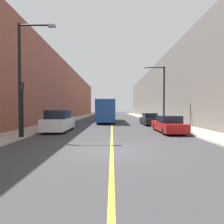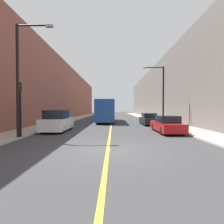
{
  "view_description": "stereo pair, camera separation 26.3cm",
  "coord_description": "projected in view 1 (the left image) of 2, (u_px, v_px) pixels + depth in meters",
  "views": [
    {
      "loc": [
        0.01,
        -8.74,
        2.09
      ],
      "look_at": [
        0.07,
        18.56,
        1.53
      ],
      "focal_mm": 28.0,
      "sensor_mm": 36.0,
      "label": 1
    },
    {
      "loc": [
        0.27,
        -8.74,
        2.09
      ],
      "look_at": [
        0.07,
        18.56,
        1.53
      ],
      "focal_mm": 28.0,
      "sensor_mm": 36.0,
      "label": 2
    }
  ],
  "objects": [
    {
      "name": "traffic_light",
      "position": [
        22.0,
        107.0,
        12.16
      ],
      "size": [
        0.16,
        0.18,
        3.8
      ],
      "color": "black",
      "rests_on": "sidewalk_left"
    },
    {
      "name": "parked_suv_left",
      "position": [
        59.0,
        122.0,
        15.81
      ],
      "size": [
        1.92,
        4.54,
        1.93
      ],
      "color": "silver",
      "rests_on": "ground"
    },
    {
      "name": "road_center_line",
      "position": [
        112.0,
        118.0,
        38.77
      ],
      "size": [
        0.16,
        72.0,
        0.01
      ],
      "primitive_type": "cube",
      "color": "gold",
      "rests_on": "ground"
    },
    {
      "name": "street_lamp_right",
      "position": [
        162.0,
        91.0,
        21.18
      ],
      "size": [
        2.58,
        0.24,
        7.04
      ],
      "color": "black",
      "rests_on": "sidewalk_right"
    },
    {
      "name": "sidewalk_right",
      "position": [
        145.0,
        118.0,
        38.79
      ],
      "size": [
        2.91,
        72.0,
        0.11
      ],
      "primitive_type": "cube",
      "color": "#A89E8C",
      "rests_on": "ground"
    },
    {
      "name": "car_right_mid",
      "position": [
        149.0,
        119.0,
        22.29
      ],
      "size": [
        1.76,
        4.73,
        1.5
      ],
      "color": "black",
      "rests_on": "ground"
    },
    {
      "name": "bus",
      "position": [
        106.0,
        111.0,
        27.32
      ],
      "size": [
        2.56,
        11.12,
        3.29
      ],
      "color": "#1E4793",
      "rests_on": "ground"
    },
    {
      "name": "building_row_left",
      "position": [
        62.0,
        93.0,
        38.64
      ],
      "size": [
        4.0,
        72.0,
        11.16
      ],
      "primitive_type": "cube",
      "color": "brown",
      "rests_on": "ground"
    },
    {
      "name": "street_lamp_left",
      "position": [
        22.0,
        73.0,
        11.96
      ],
      "size": [
        2.58,
        0.24,
        7.78
      ],
      "color": "black",
      "rests_on": "sidewalk_left"
    },
    {
      "name": "sidewalk_left",
      "position": [
        78.0,
        118.0,
        38.76
      ],
      "size": [
        2.91,
        72.0,
        0.11
      ],
      "primitive_type": "cube",
      "color": "#A89E8C",
      "rests_on": "ground"
    },
    {
      "name": "building_row_right",
      "position": [
        161.0,
        93.0,
        38.68
      ],
      "size": [
        4.0,
        72.0,
        11.24
      ],
      "primitive_type": "cube",
      "color": "#66605B",
      "rests_on": "ground"
    },
    {
      "name": "ground_plane",
      "position": [
        111.0,
        150.0,
        8.78
      ],
      "size": [
        200.0,
        200.0,
        0.0
      ],
      "primitive_type": "plane",
      "color": "#38383A"
    },
    {
      "name": "car_right_near",
      "position": [
        168.0,
        125.0,
        15.17
      ],
      "size": [
        1.82,
        4.78,
        1.48
      ],
      "color": "maroon",
      "rests_on": "ground"
    }
  ]
}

